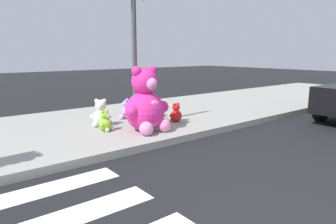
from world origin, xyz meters
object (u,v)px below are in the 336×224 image
Objects in this scene: plush_teal at (148,108)px; plush_lavender at (126,111)px; plush_red at (176,114)px; plush_lime at (106,123)px; plush_white at (101,115)px; plush_pink_large at (146,105)px; sign_pole at (134,53)px.

plush_lavender is at bearing 142.74° from plush_teal.
plush_red reaches higher than plush_lime.
plush_white is at bearing 155.54° from plush_red.
plush_teal is (0.44, -0.33, 0.07)m from plush_lavender.
plush_white is at bearing 118.26° from plush_pink_large.
plush_lime is at bearing 172.02° from plush_red.
plush_lime is 1.53m from plush_teal.
plush_teal is at bearing -1.21° from plush_white.
plush_teal reaches higher than plush_lavender.
plush_red is (0.99, -0.29, -1.51)m from sign_pole.
plush_white is at bearing 145.40° from sign_pole.
plush_lavender is (-0.79, 1.06, 0.02)m from plush_red.
plush_lavender is 1.30m from plush_lime.
plush_teal is (1.45, 0.48, 0.09)m from plush_lime.
plush_white reaches higher than plush_lavender.
plush_lavender is at bearing 77.26° from plush_pink_large.
plush_white is (-0.67, 0.46, -1.44)m from sign_pole.
plush_teal reaches higher than plush_lime.
plush_pink_large is at bearing -102.74° from plush_lavender.
sign_pole is 4.54× the size of plush_teal.
sign_pole is 1.69m from plush_lavender.
plush_teal is (0.75, 1.03, -0.29)m from plush_pink_large.
plush_lime is at bearing -161.87° from plush_teal.
plush_pink_large reaches higher than plush_white.
plush_pink_large is 3.03× the size of plush_lime.
plush_white is 1.36× the size of plush_lime.
plush_lime is (-0.14, -0.50, -0.07)m from plush_white.
plush_lime is (-0.71, 0.55, -0.38)m from plush_pink_large.
plush_lime is at bearing 141.96° from plush_pink_large.
plush_lavender is 0.56m from plush_teal.
plush_lavender is at bearing 19.30° from plush_white.
plush_pink_large reaches higher than plush_teal.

